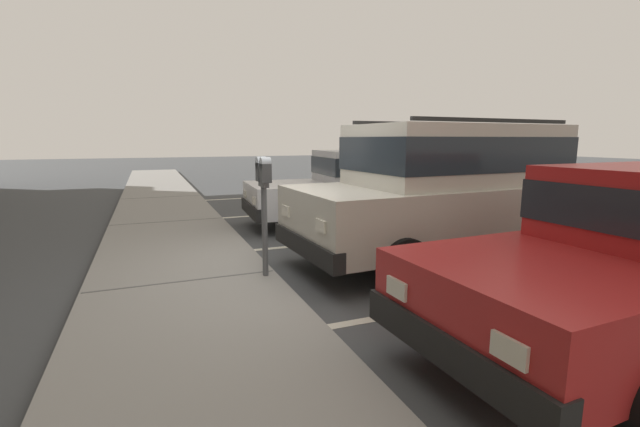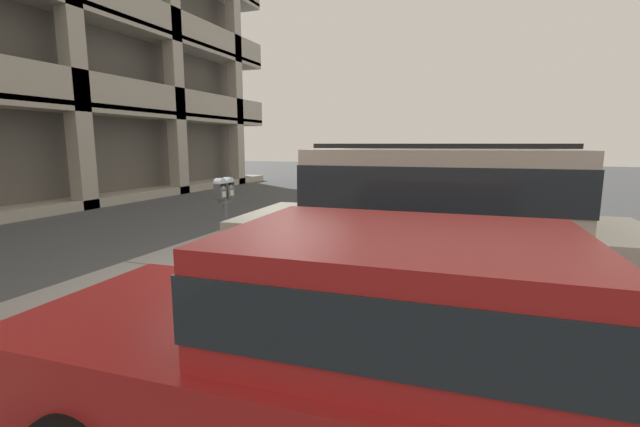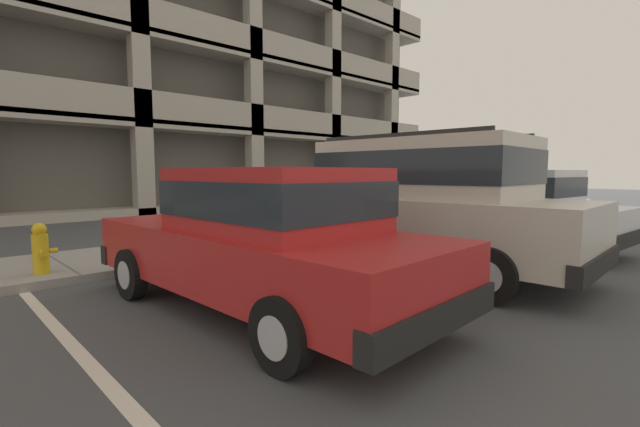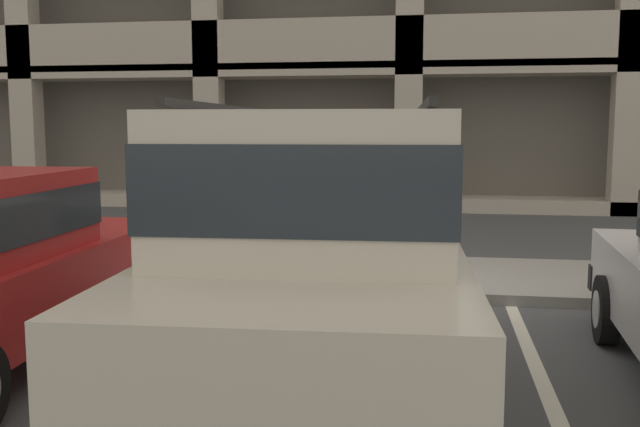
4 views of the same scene
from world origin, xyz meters
name	(u,v)px [view 4 (image 4 of 4)]	position (x,y,z in m)	size (l,w,h in m)	color
ground_plane	(363,310)	(0.00, 0.00, -0.05)	(80.00, 80.00, 0.10)	#444749
sidewalk	(374,275)	(0.00, 1.30, 0.06)	(40.00, 2.20, 0.12)	gray
parking_stall_lines	(531,354)	(1.55, -1.40, 0.00)	(12.50, 4.80, 0.01)	silver
silver_suv	(323,242)	(-0.03, -2.50, 1.09)	(2.18, 4.87, 2.03)	beige
parking_meter_near	(354,190)	(-0.14, 0.35, 1.20)	(0.35, 0.12, 1.45)	#595B60
fire_hydrant	(18,242)	(-4.36, 0.65, 0.46)	(0.30, 0.30, 0.70)	gold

